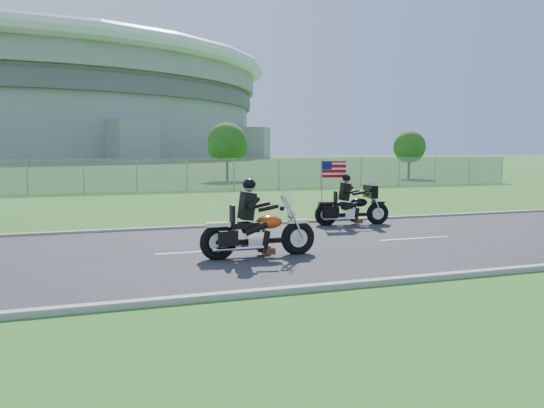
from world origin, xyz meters
name	(u,v)px	position (x,y,z in m)	size (l,w,h in m)	color
ground	(279,248)	(0.00, 0.00, 0.00)	(420.00, 420.00, 0.00)	#28561B
road	(279,248)	(0.00, 0.00, 0.02)	(120.00, 8.00, 0.04)	#28282B
curb_north	(238,225)	(0.00, 4.05, 0.05)	(120.00, 0.18, 0.12)	#9E9B93
curb_south	(352,285)	(0.00, -4.05, 0.05)	(120.00, 0.18, 0.12)	#9E9B93
fence	(84,176)	(-5.00, 20.00, 1.00)	(60.00, 0.03, 2.00)	gray
stadium	(40,108)	(-20.00, 170.00, 15.58)	(140.40, 140.40, 29.20)	#A3A099
tree_fence_near	(227,144)	(6.04, 30.04, 2.97)	(3.52, 3.28, 4.75)	#382316
tree_fence_far	(410,148)	(22.04, 28.03, 2.64)	(3.08, 2.87, 4.20)	#382316
motorcycle_lead	(257,233)	(-0.89, -1.00, 0.59)	(2.78, 0.64, 1.87)	black
motorcycle_follow	(352,208)	(3.65, 3.08, 0.59)	(2.55, 0.97, 2.13)	black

